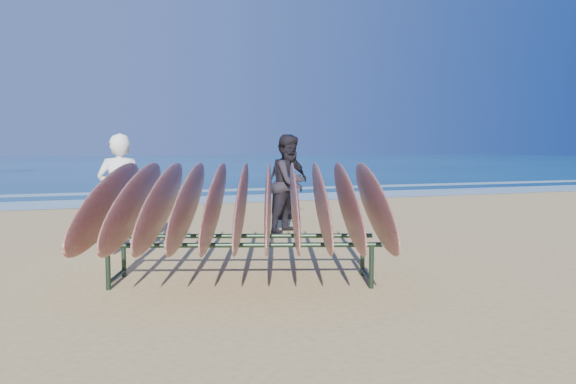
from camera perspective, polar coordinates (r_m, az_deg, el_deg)
name	(u,v)px	position (r m, az deg, el deg)	size (l,w,h in m)	color
ground	(309,268)	(7.50, 2.10, -7.72)	(120.00, 120.00, 0.00)	tan
ocean	(113,162)	(61.87, -17.37, 2.89)	(160.00, 160.00, 0.00)	navy
foam_near	(184,200)	(17.09, -10.56, -0.84)	(160.00, 160.00, 0.00)	white
foam_far	(167,192)	(20.54, -12.15, 0.03)	(160.00, 160.00, 0.00)	white
surfboard_rack	(242,202)	(6.60, -4.72, -1.07)	(3.98, 3.90, 1.57)	#1C2D20
person_white	(120,194)	(8.65, -16.68, -0.24)	(0.66, 0.43, 1.80)	silver
person_dark_a	(290,183)	(10.53, 0.21, 0.88)	(0.89, 0.69, 1.83)	black
person_dark_b	(288,181)	(12.39, -0.02, 1.17)	(1.01, 0.42, 1.72)	black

